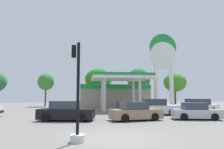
# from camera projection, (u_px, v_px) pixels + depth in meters

# --- Properties ---
(ground_plane) EXTENTS (90.00, 90.00, 0.00)m
(ground_plane) POSITION_uv_depth(u_px,v_px,m) (115.00, 137.00, 10.19)
(ground_plane) COLOR slate
(ground_plane) RESTS_ON ground
(gas_station) EXTENTS (10.38, 12.98, 4.63)m
(gas_station) POSITION_uv_depth(u_px,v_px,m) (114.00, 94.00, 32.60)
(gas_station) COLOR gray
(gas_station) RESTS_ON ground
(station_pole_sign) EXTENTS (3.96, 0.56, 10.80)m
(station_pole_sign) POSITION_uv_depth(u_px,v_px,m) (163.00, 61.00, 29.83)
(station_pole_sign) COLOR white
(station_pole_sign) RESTS_ON ground
(car_1) EXTENTS (4.40, 2.52, 1.48)m
(car_1) POSITION_uv_depth(u_px,v_px,m) (135.00, 112.00, 16.98)
(car_1) COLOR black
(car_1) RESTS_ON ground
(car_2) EXTENTS (4.14, 2.34, 1.40)m
(car_2) POSITION_uv_depth(u_px,v_px,m) (196.00, 112.00, 17.58)
(car_2) COLOR black
(car_2) RESTS_ON ground
(car_3) EXTENTS (4.78, 2.56, 1.63)m
(car_3) POSITION_uv_depth(u_px,v_px,m) (156.00, 107.00, 21.52)
(car_3) COLOR black
(car_3) RESTS_ON ground
(car_4) EXTENTS (4.64, 2.59, 1.57)m
(car_4) POSITION_uv_depth(u_px,v_px,m) (66.00, 112.00, 16.76)
(car_4) COLOR black
(car_4) RESTS_ON ground
(car_5) EXTENTS (4.68, 2.45, 1.61)m
(car_5) POSITION_uv_depth(u_px,v_px,m) (197.00, 107.00, 22.97)
(car_5) COLOR black
(car_5) RESTS_ON ground
(traffic_signal_0) EXTENTS (0.65, 0.68, 4.47)m
(traffic_signal_0) POSITION_uv_depth(u_px,v_px,m) (77.00, 110.00, 9.33)
(traffic_signal_0) COLOR silver
(traffic_signal_0) RESTS_ON ground
(tree_1) EXTENTS (2.81, 2.81, 5.75)m
(tree_1) POSITION_uv_depth(u_px,v_px,m) (46.00, 82.00, 36.44)
(tree_1) COLOR brown
(tree_1) RESTS_ON ground
(tree_2) EXTENTS (4.73, 4.73, 6.66)m
(tree_2) POSITION_uv_depth(u_px,v_px,m) (98.00, 79.00, 37.07)
(tree_2) COLOR brown
(tree_2) RESTS_ON ground
(tree_3) EXTENTS (4.18, 4.18, 6.83)m
(tree_3) POSITION_uv_depth(u_px,v_px,m) (139.00, 80.00, 38.28)
(tree_3) COLOR brown
(tree_3) RESTS_ON ground
(tree_4) EXTENTS (4.25, 4.25, 6.15)m
(tree_4) POSITION_uv_depth(u_px,v_px,m) (175.00, 82.00, 39.47)
(tree_4) COLOR brown
(tree_4) RESTS_ON ground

